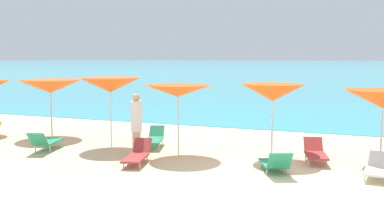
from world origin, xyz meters
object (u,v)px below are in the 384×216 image
at_px(lounge_chair_4, 46,141).
at_px(umbrella_4, 273,93).
at_px(umbrella_2, 110,85).
at_px(lounge_chair_6, 154,138).
at_px(lounge_chair_3, 276,163).
at_px(lounge_chair_5, 315,152).
at_px(umbrella_3, 178,91).
at_px(umbrella_1, 50,86).
at_px(lounge_chair_8, 137,154).
at_px(umbrella_5, 383,99).
at_px(beachgoer_0, 136,122).
at_px(lounge_chair_2, 377,167).

bearing_deg(lounge_chair_4, umbrella_4, 179.21).
relative_size(umbrella_2, umbrella_4, 1.05).
height_order(umbrella_2, lounge_chair_6, umbrella_2).
bearing_deg(lounge_chair_3, lounge_chair_5, -141.62).
relative_size(umbrella_2, umbrella_3, 1.07).
distance_m(umbrella_1, lounge_chair_5, 9.76).
relative_size(umbrella_4, lounge_chair_8, 1.32).
height_order(umbrella_3, lounge_chair_3, umbrella_3).
bearing_deg(umbrella_1, umbrella_5, -0.45).
relative_size(lounge_chair_3, lounge_chair_4, 0.92).
xyz_separation_m(umbrella_2, umbrella_3, (2.57, -0.33, -0.10)).
height_order(umbrella_3, beachgoer_0, umbrella_3).
bearing_deg(lounge_chair_4, umbrella_2, -153.22).
bearing_deg(lounge_chair_8, lounge_chair_4, 159.66).
relative_size(lounge_chair_4, beachgoer_0, 0.88).
relative_size(umbrella_1, umbrella_3, 1.15).
bearing_deg(lounge_chair_8, lounge_chair_6, 90.86).
relative_size(lounge_chair_2, lounge_chair_5, 1.01).
distance_m(umbrella_2, lounge_chair_8, 3.18).
distance_m(umbrella_4, lounge_chair_5, 2.07).
height_order(lounge_chair_3, lounge_chair_6, lounge_chair_3).
bearing_deg(lounge_chair_6, lounge_chair_4, -165.88).
distance_m(umbrella_3, lounge_chair_6, 2.17).
height_order(umbrella_1, lounge_chair_8, umbrella_1).
height_order(umbrella_1, umbrella_3, umbrella_3).
relative_size(umbrella_3, umbrella_4, 0.98).
bearing_deg(beachgoer_0, lounge_chair_4, 92.70).
xyz_separation_m(umbrella_3, lounge_chair_6, (-1.20, 0.77, -1.64)).
distance_m(umbrella_3, umbrella_4, 2.78).
distance_m(umbrella_2, lounge_chair_3, 6.15).
relative_size(lounge_chair_6, lounge_chair_8, 0.98).
height_order(umbrella_2, lounge_chair_8, umbrella_2).
distance_m(lounge_chair_2, lounge_chair_3, 2.45).
xyz_separation_m(umbrella_4, umbrella_5, (2.96, 0.37, -0.12)).
height_order(lounge_chair_4, lounge_chair_8, lounge_chair_4).
bearing_deg(lounge_chair_6, umbrella_2, -179.86).
bearing_deg(lounge_chair_3, umbrella_5, -163.99).
bearing_deg(beachgoer_0, lounge_chair_3, -107.76).
height_order(umbrella_5, beachgoer_0, umbrella_5).
bearing_deg(lounge_chair_6, lounge_chair_3, -40.70).
distance_m(lounge_chair_2, beachgoer_0, 6.80).
height_order(umbrella_5, lounge_chair_6, umbrella_5).
bearing_deg(umbrella_2, umbrella_1, 165.46).
xyz_separation_m(umbrella_1, beachgoer_0, (4.44, -1.55, -0.88)).
bearing_deg(umbrella_3, lounge_chair_6, 147.16).
distance_m(umbrella_5, lounge_chair_3, 3.61).
distance_m(umbrella_3, lounge_chair_4, 4.54).
bearing_deg(lounge_chair_4, lounge_chair_3, 165.00).
bearing_deg(umbrella_1, lounge_chair_6, -4.54).
distance_m(lounge_chair_5, beachgoer_0, 5.30).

